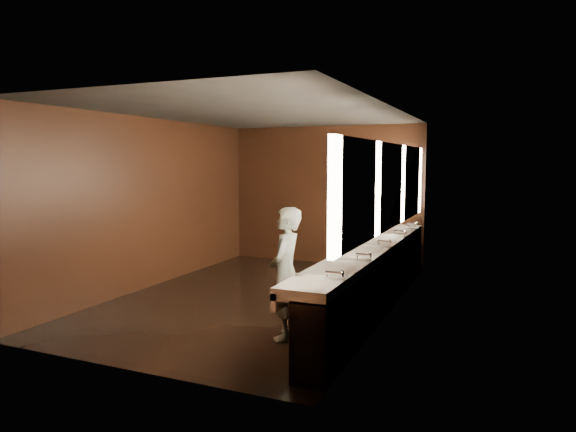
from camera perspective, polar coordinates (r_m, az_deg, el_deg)
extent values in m
plane|color=black|center=(8.00, -3.13, -9.03)|extent=(6.00, 6.00, 0.00)
cube|color=#2D2D2B|center=(7.76, -3.25, 11.37)|extent=(4.00, 6.00, 0.02)
cube|color=black|center=(10.52, 4.12, 2.32)|extent=(4.00, 0.02, 2.80)
cube|color=black|center=(5.26, -17.93, -1.64)|extent=(4.00, 0.02, 2.80)
cube|color=black|center=(8.83, -14.90, 1.43)|extent=(0.02, 6.00, 2.80)
cube|color=black|center=(7.09, 11.43, 0.44)|extent=(0.02, 6.00, 2.80)
cube|color=black|center=(7.29, 9.87, -7.30)|extent=(0.36, 5.40, 0.81)
cube|color=white|center=(7.23, 9.20, -3.81)|extent=(0.55, 5.40, 0.12)
cube|color=white|center=(7.30, 7.32, -4.32)|extent=(0.06, 5.40, 0.18)
cylinder|color=silver|center=(5.07, 5.16, -6.34)|extent=(0.18, 0.04, 0.04)
cylinder|color=silver|center=(6.11, 8.38, -4.27)|extent=(0.18, 0.04, 0.04)
cylinder|color=silver|center=(7.16, 10.65, -2.79)|extent=(0.18, 0.04, 0.04)
cylinder|color=silver|center=(8.23, 12.34, -1.70)|extent=(0.18, 0.04, 0.04)
cylinder|color=silver|center=(9.30, 13.63, -0.85)|extent=(0.18, 0.04, 0.04)
cube|color=#FBE3C2|center=(4.76, 5.18, 2.09)|extent=(0.06, 0.22, 1.15)
cube|color=white|center=(5.52, 7.92, 2.60)|extent=(0.03, 1.32, 1.15)
cube|color=#FBE3C2|center=(6.30, 9.72, 2.98)|extent=(0.06, 0.23, 1.15)
cube|color=white|center=(7.07, 11.37, 3.27)|extent=(0.03, 1.32, 1.15)
cube|color=#FBE3C2|center=(7.86, 12.47, 3.51)|extent=(0.06, 0.23, 1.15)
cube|color=white|center=(8.64, 13.57, 3.70)|extent=(0.03, 1.32, 1.15)
cube|color=#FBE3C2|center=(9.43, 14.31, 3.86)|extent=(0.06, 0.22, 1.15)
imported|color=#92CDDB|center=(6.04, -0.26, -6.37)|extent=(0.44, 0.61, 1.56)
cylinder|color=black|center=(6.61, 6.05, -9.83)|extent=(0.35, 0.35, 0.55)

